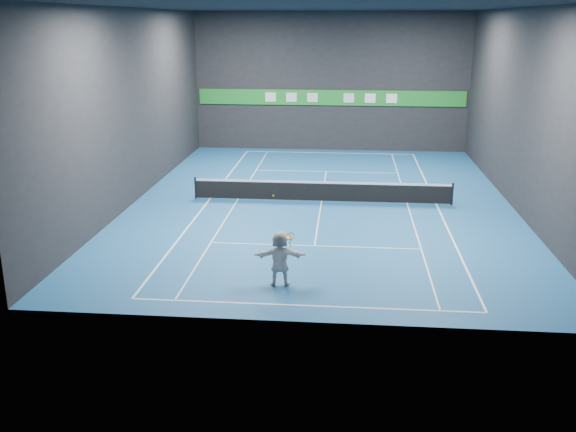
# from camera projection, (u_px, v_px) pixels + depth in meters

# --- Properties ---
(ground) EXTENTS (26.00, 26.00, 0.00)m
(ground) POSITION_uv_depth(u_px,v_px,m) (321.00, 201.00, 31.10)
(ground) COLOR #185186
(ground) RESTS_ON ground
(ceiling) EXTENTS (26.00, 26.00, 0.00)m
(ceiling) POSITION_uv_depth(u_px,v_px,m) (325.00, 7.00, 28.46)
(ceiling) COLOR black
(ceiling) RESTS_ON ground
(wall_back) EXTENTS (18.00, 0.10, 9.00)m
(wall_back) POSITION_uv_depth(u_px,v_px,m) (331.00, 82.00, 42.15)
(wall_back) COLOR black
(wall_back) RESTS_ON ground
(wall_front) EXTENTS (18.00, 0.10, 9.00)m
(wall_front) POSITION_uv_depth(u_px,v_px,m) (304.00, 172.00, 17.40)
(wall_front) COLOR black
(wall_front) RESTS_ON ground
(wall_left) EXTENTS (0.10, 26.00, 9.00)m
(wall_left) POSITION_uv_depth(u_px,v_px,m) (134.00, 106.00, 30.57)
(wall_left) COLOR black
(wall_left) RESTS_ON ground
(wall_right) EXTENTS (0.10, 26.00, 9.00)m
(wall_right) POSITION_uv_depth(u_px,v_px,m) (522.00, 111.00, 28.98)
(wall_right) COLOR black
(wall_right) RESTS_ON ground
(baseline_near) EXTENTS (10.98, 0.08, 0.01)m
(baseline_near) POSITION_uv_depth(u_px,v_px,m) (305.00, 306.00, 19.78)
(baseline_near) COLOR white
(baseline_near) RESTS_ON ground
(baseline_far) EXTENTS (10.98, 0.08, 0.01)m
(baseline_far) POSITION_uv_depth(u_px,v_px,m) (329.00, 153.00, 42.41)
(baseline_far) COLOR white
(baseline_far) RESTS_ON ground
(sideline_doubles_left) EXTENTS (0.08, 23.78, 0.01)m
(sideline_doubles_left) POSITION_uv_depth(u_px,v_px,m) (210.00, 199.00, 31.58)
(sideline_doubles_left) COLOR white
(sideline_doubles_left) RESTS_ON ground
(sideline_doubles_right) EXTENTS (0.08, 23.78, 0.01)m
(sideline_doubles_right) POSITION_uv_depth(u_px,v_px,m) (436.00, 204.00, 30.61)
(sideline_doubles_right) COLOR white
(sideline_doubles_right) RESTS_ON ground
(sideline_singles_left) EXTENTS (0.06, 23.78, 0.01)m
(sideline_singles_left) POSITION_uv_depth(u_px,v_px,m) (238.00, 199.00, 31.46)
(sideline_singles_left) COLOR white
(sideline_singles_left) RESTS_ON ground
(sideline_singles_right) EXTENTS (0.06, 23.78, 0.01)m
(sideline_singles_right) POSITION_uv_depth(u_px,v_px,m) (407.00, 204.00, 30.73)
(sideline_singles_right) COLOR white
(sideline_singles_right) RESTS_ON ground
(service_line_near) EXTENTS (8.23, 0.06, 0.01)m
(service_line_near) POSITION_uv_depth(u_px,v_px,m) (315.00, 246.00, 25.01)
(service_line_near) COLOR white
(service_line_near) RESTS_ON ground
(service_line_far) EXTENTS (8.23, 0.06, 0.01)m
(service_line_far) POSITION_uv_depth(u_px,v_px,m) (326.00, 172.00, 37.19)
(service_line_far) COLOR white
(service_line_far) RESTS_ON ground
(center_service_line) EXTENTS (0.06, 12.80, 0.01)m
(center_service_line) POSITION_uv_depth(u_px,v_px,m) (321.00, 201.00, 31.10)
(center_service_line) COLOR white
(center_service_line) RESTS_ON ground
(player) EXTENTS (1.78, 0.72, 1.87)m
(player) POSITION_uv_depth(u_px,v_px,m) (280.00, 258.00, 21.09)
(player) COLOR silver
(player) RESTS_ON ground
(tennis_ball) EXTENTS (0.07, 0.07, 0.07)m
(tennis_ball) POSITION_uv_depth(u_px,v_px,m) (273.00, 196.00, 20.46)
(tennis_ball) COLOR yellow
(tennis_ball) RESTS_ON player
(tennis_net) EXTENTS (12.50, 0.10, 1.07)m
(tennis_net) POSITION_uv_depth(u_px,v_px,m) (322.00, 191.00, 30.94)
(tennis_net) COLOR black
(tennis_net) RESTS_ON ground
(sponsor_banner) EXTENTS (17.64, 0.11, 1.00)m
(sponsor_banner) POSITION_uv_depth(u_px,v_px,m) (331.00, 98.00, 42.38)
(sponsor_banner) COLOR #1D882A
(sponsor_banner) RESTS_ON wall_back
(tennis_racket) EXTENTS (0.44, 0.35, 0.51)m
(tennis_racket) POSITION_uv_depth(u_px,v_px,m) (290.00, 237.00, 20.89)
(tennis_racket) COLOR red
(tennis_racket) RESTS_ON player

